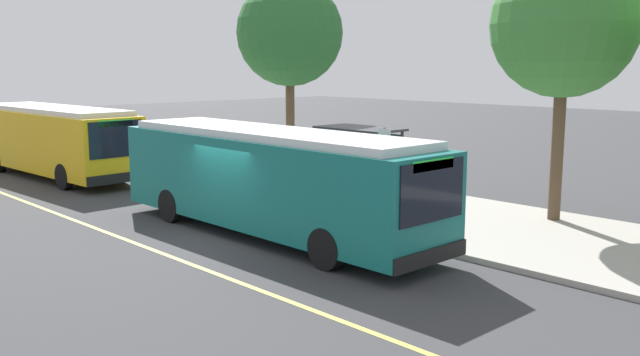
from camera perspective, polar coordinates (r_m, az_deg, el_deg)
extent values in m
plane|color=#38383A|center=(19.18, -7.30, -4.92)|extent=(120.00, 120.00, 0.00)
cube|color=#A8A399|center=(23.10, 4.81, -2.24)|extent=(44.00, 6.40, 0.15)
cube|color=#E0D64C|center=(18.03, -12.99, -6.01)|extent=(36.00, 0.14, 0.01)
cube|color=#146B66|center=(19.09, -4.14, -0.18)|extent=(11.10, 2.55, 2.40)
cube|color=silver|center=(18.92, -4.18, 3.70)|extent=(10.21, 2.30, 0.20)
cube|color=black|center=(15.17, 9.25, -1.11)|extent=(0.04, 2.17, 1.34)
cube|color=black|center=(19.88, -1.27, 1.06)|extent=(9.77, 0.04, 1.06)
cube|color=silver|center=(20.10, -1.25, -2.52)|extent=(10.55, 0.03, 0.28)
cube|color=#26D83F|center=(15.08, 9.32, 1.08)|extent=(0.03, 1.40, 0.24)
cube|color=black|center=(15.49, 9.15, -6.41)|extent=(0.08, 2.50, 0.36)
cylinder|color=black|center=(17.67, 5.94, -4.47)|extent=(1.00, 0.28, 1.00)
cylinder|color=black|center=(16.04, 0.51, -5.85)|extent=(1.00, 0.28, 1.00)
cylinder|color=black|center=(22.57, -7.18, -1.46)|extent=(1.00, 0.28, 1.00)
cylinder|color=black|center=(21.32, -12.20, -2.23)|extent=(1.00, 0.28, 1.00)
cube|color=gold|center=(31.10, -21.05, 2.91)|extent=(10.32, 3.00, 2.40)
cube|color=silver|center=(30.99, -21.19, 5.30)|extent=(9.49, 2.71, 0.20)
cube|color=black|center=(26.51, -16.42, 3.08)|extent=(0.14, 2.17, 1.34)
cube|color=black|center=(31.63, -18.96, 3.65)|extent=(8.98, 0.44, 1.06)
cube|color=black|center=(31.77, -18.84, 1.38)|extent=(9.69, 0.46, 0.28)
cube|color=#26D83F|center=(26.45, -16.47, 4.35)|extent=(0.09, 1.40, 0.24)
cube|color=black|center=(26.69, -16.26, -0.02)|extent=(0.19, 2.50, 0.36)
cylinder|color=black|center=(28.95, -16.21, 0.63)|extent=(1.01, 0.32, 1.00)
cylinder|color=black|center=(27.90, -20.32, 0.10)|extent=(1.01, 0.32, 1.00)
cylinder|color=black|center=(34.46, -21.36, 1.71)|extent=(1.01, 0.32, 1.00)
cylinder|color=#333338|center=(22.87, 6.74, 0.86)|extent=(0.10, 0.10, 2.40)
cylinder|color=#333338|center=(21.90, 4.55, 0.51)|extent=(0.10, 0.10, 2.40)
cylinder|color=#333338|center=(24.60, 2.10, 1.51)|extent=(0.10, 0.10, 2.40)
cylinder|color=#333338|center=(23.70, -0.11, 1.22)|extent=(0.10, 0.10, 2.40)
cube|color=#333338|center=(23.10, 3.28, 4.09)|extent=(2.90, 1.60, 0.08)
cube|color=#4C606B|center=(23.72, 4.33, 1.20)|extent=(2.47, 0.04, 2.16)
cube|color=navy|center=(24.15, 1.01, 1.26)|extent=(0.06, 1.11, 1.82)
cube|color=brown|center=(23.26, 3.81, -0.83)|extent=(1.60, 0.44, 0.06)
cube|color=brown|center=(23.39, 4.22, -0.08)|extent=(1.60, 0.05, 0.44)
cube|color=#333338|center=(23.79, 2.53, -1.14)|extent=(0.08, 0.40, 0.45)
cube|color=#333338|center=(22.83, 5.12, -1.61)|extent=(0.08, 0.40, 0.45)
cylinder|color=#333338|center=(19.66, 5.29, 0.08)|extent=(0.07, 0.07, 2.80)
cube|color=white|center=(19.50, 5.30, 3.27)|extent=(0.44, 0.03, 0.56)
cube|color=red|center=(19.49, 5.27, 3.26)|extent=(0.40, 0.01, 0.16)
cylinder|color=#282D47|center=(23.32, -1.43, -0.84)|extent=(0.14, 0.14, 0.85)
cylinder|color=#282D47|center=(23.21, -1.76, -0.90)|extent=(0.14, 0.14, 0.85)
cube|color=#265999|center=(23.15, -1.60, 0.92)|extent=(0.24, 0.40, 0.62)
sphere|color=tan|center=(23.09, -1.61, 1.95)|extent=(0.22, 0.22, 0.22)
cylinder|color=brown|center=(28.39, -2.47, 4.39)|extent=(0.36, 0.36, 4.20)
sphere|color=#28662D|center=(28.31, -2.52, 11.87)|extent=(4.27, 4.27, 4.27)
cylinder|color=brown|center=(21.41, 18.95, 2.14)|extent=(0.36, 0.36, 4.11)
sphere|color=#387A33|center=(21.30, 19.48, 11.85)|extent=(4.18, 4.18, 4.18)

